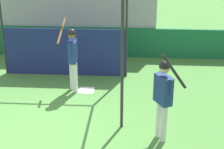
# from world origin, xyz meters

# --- Properties ---
(ground_plane) EXTENTS (60.00, 60.00, 0.00)m
(ground_plane) POSITION_xyz_m (0.00, 0.00, 0.00)
(ground_plane) COLOR #477F38
(outfield_wall) EXTENTS (24.00, 0.12, 1.04)m
(outfield_wall) POSITION_xyz_m (0.00, 5.41, 0.52)
(outfield_wall) COLOR #196038
(outfield_wall) RESTS_ON ground
(bleacher_section) EXTENTS (5.95, 2.40, 2.32)m
(bleacher_section) POSITION_xyz_m (0.00, 6.68, 1.16)
(bleacher_section) COLOR #9E9E99
(bleacher_section) RESTS_ON ground
(batting_cage) EXTENTS (3.84, 3.15, 3.04)m
(batting_cage) POSITION_xyz_m (0.12, 3.11, 1.25)
(batting_cage) COLOR #282828
(batting_cage) RESTS_ON ground
(home_plate) EXTENTS (0.44, 0.44, 0.02)m
(home_plate) POSITION_xyz_m (0.91, 2.46, 0.01)
(home_plate) COLOR white
(home_plate) RESTS_ON ground
(player_batter) EXTENTS (0.54, 0.89, 1.97)m
(player_batter) POSITION_xyz_m (0.55, 2.47, 1.10)
(player_batter) COLOR silver
(player_batter) RESTS_ON ground
(player_waiting) EXTENTS (0.64, 0.63, 2.11)m
(player_waiting) POSITION_xyz_m (2.90, 0.06, 1.14)
(player_waiting) COLOR silver
(player_waiting) RESTS_ON ground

